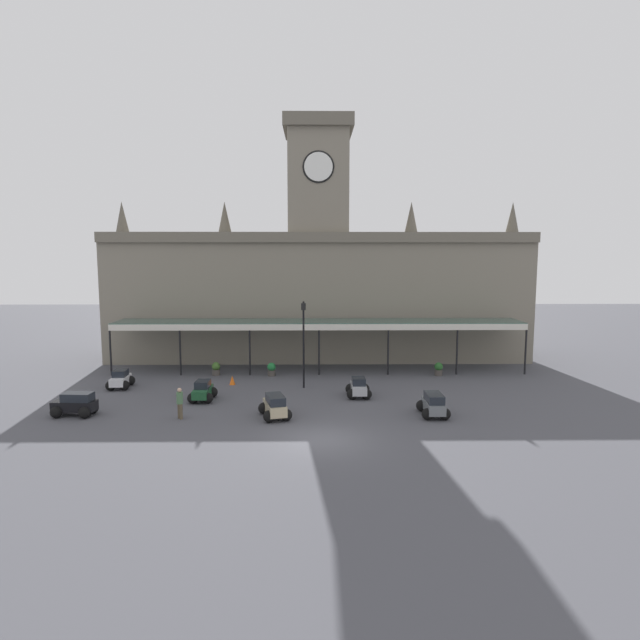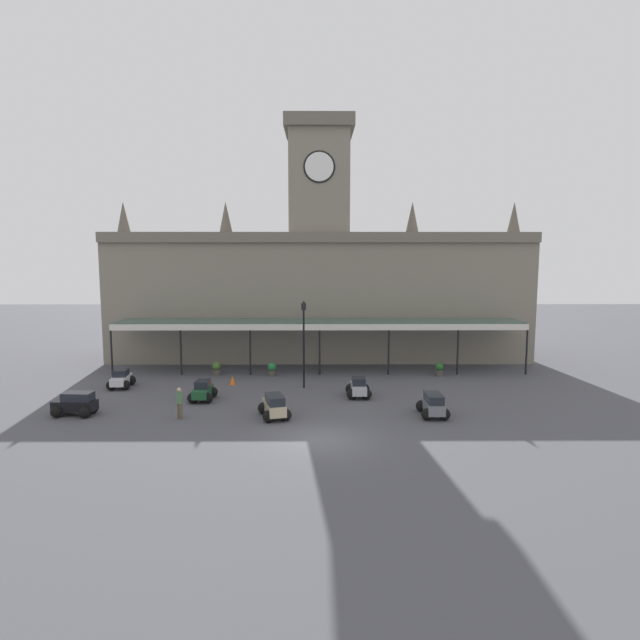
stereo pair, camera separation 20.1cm
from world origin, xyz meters
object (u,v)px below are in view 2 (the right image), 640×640
Objects in this scene: car_white_sedan at (121,380)px; planter_near_kerb at (217,368)px; car_beige_estate at (274,407)px; car_silver_sedan at (358,389)px; pedestrian_beside_cars at (180,402)px; traffic_cone at (233,380)px; car_black_estate at (76,405)px; victorian_lamppost at (304,335)px; car_green_sedan at (203,392)px; planter_forecourt_centre at (272,369)px; planter_by_canopy at (439,369)px; car_grey_estate at (433,406)px.

car_white_sedan reaches higher than planter_near_kerb.
car_beige_estate is 1.17× the size of car_silver_sedan.
pedestrian_beside_cars reaches higher than car_beige_estate.
car_beige_estate is 3.99× the size of traffic_cone.
pedestrian_beside_cars is 10.22m from planter_near_kerb.
car_white_sedan is at bearing -147.38° from planter_near_kerb.
victorian_lamppost reaches higher than car_black_estate.
car_green_sedan reaches higher than planter_forecourt_centre.
car_silver_sedan is 2.14× the size of planter_near_kerb.
victorian_lamppost is at bearing -160.45° from planter_by_canopy.
planter_near_kerb is (-9.81, 5.92, -0.01)m from car_silver_sedan.
planter_by_canopy is at bearing 9.88° from traffic_cone.
pedestrian_beside_cars reaches higher than car_green_sedan.
car_white_sedan is 2.19× the size of planter_forecourt_centre.
car_silver_sedan is at bearing 133.15° from car_grey_estate.
car_silver_sedan is (15.63, 3.70, -0.06)m from car_black_estate.
victorian_lamppost is at bearing 139.08° from car_grey_estate.
pedestrian_beside_cars is at bearing -97.28° from car_green_sedan.
planter_near_kerb is at bearing 149.94° from victorian_lamppost.
car_green_sedan is 16.90m from planter_by_canopy.
car_green_sedan and car_white_sedan have the same top height.
traffic_cone is at bearing -170.12° from planter_by_canopy.
pedestrian_beside_cars reaches higher than car_black_estate.
car_beige_estate is at bearing -2.50° from car_black_estate.
pedestrian_beside_cars is at bearing -178.55° from car_grey_estate.
car_black_estate is 19.33m from car_grey_estate.
victorian_lamppost is 10.69m from planter_by_canopy.
traffic_cone is at bearing -133.42° from planter_forecourt_centre.
planter_by_canopy is 1.00× the size of planter_near_kerb.
planter_forecourt_centre is (4.05, 9.98, -0.42)m from pedestrian_beside_cars.
victorian_lamppost is 5.94× the size of planter_near_kerb.
planter_near_kerb reaches higher than traffic_cone.
planter_near_kerb is (0.02, 10.21, -0.42)m from pedestrian_beside_cars.
car_black_estate is 1.12× the size of car_silver_sedan.
pedestrian_beside_cars is (-13.54, -0.34, 0.34)m from car_grey_estate.
planter_by_canopy is (9.67, 3.44, -3.00)m from victorian_lamppost.
car_green_sedan is 0.86× the size of car_beige_estate.
car_silver_sedan is (4.82, 4.17, -0.06)m from car_beige_estate.
planter_forecourt_centre is at bearing 179.79° from planter_by_canopy.
planter_forecourt_centre is at bearing 95.60° from car_beige_estate.
planter_forecourt_centre is (9.61, 3.34, -0.01)m from car_white_sedan.
car_beige_estate is 8.52m from car_grey_estate.
car_green_sedan is 2.15× the size of planter_forecourt_centre.
planter_by_canopy is 1.00× the size of planter_forecourt_centre.
planter_near_kerb is (-4.03, 0.23, 0.00)m from planter_forecourt_centre.
car_beige_estate is 9.90m from planter_forecourt_centre.
planter_forecourt_centre is at bearing 134.55° from car_grey_estate.
traffic_cone is (-4.82, 0.91, -3.18)m from victorian_lamppost.
car_beige_estate is at bearing -37.06° from car_green_sedan.
traffic_cone is at bearing 149.33° from car_grey_estate.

